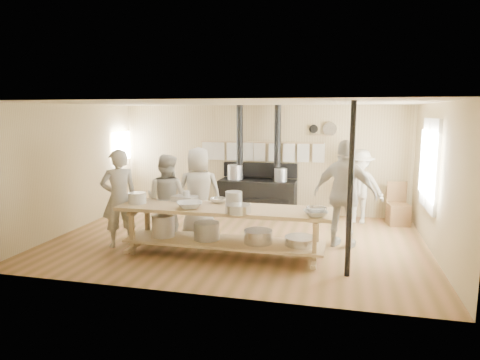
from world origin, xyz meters
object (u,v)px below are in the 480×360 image
at_px(cook_left, 167,199).
at_px(roasting_pan, 185,198).
at_px(cook_center, 199,193).
at_px(stove, 258,194).
at_px(cook_right, 345,194).
at_px(cook_by_window, 359,186).
at_px(chair, 398,212).
at_px(cook_far_left, 119,198).
at_px(prep_table, 223,226).

bearing_deg(cook_left, roasting_pan, 162.03).
bearing_deg(roasting_pan, cook_center, 84.20).
relative_size(cook_left, cook_center, 0.94).
bearing_deg(stove, cook_center, -109.81).
relative_size(cook_center, cook_right, 0.91).
distance_m(cook_by_window, chair, 1.00).
relative_size(cook_far_left, chair, 1.93).
height_order(cook_center, cook_by_window, cook_center).
xyz_separation_m(cook_center, chair, (3.90, 1.93, -0.62)).
bearing_deg(stove, cook_by_window, -4.14).
relative_size(cook_by_window, chair, 1.76).
height_order(cook_by_window, chair, cook_by_window).
xyz_separation_m(cook_far_left, cook_left, (0.74, 0.41, -0.06)).
bearing_deg(stove, cook_far_left, -124.15).
distance_m(stove, prep_table, 3.02).
distance_m(cook_right, chair, 2.33).
bearing_deg(roasting_pan, chair, 32.63).
height_order(prep_table, roasting_pan, roasting_pan).
height_order(cook_center, roasting_pan, cook_center).
distance_m(prep_table, cook_far_left, 2.02).
bearing_deg(prep_table, roasting_pan, 157.81).
bearing_deg(cook_far_left, cook_by_window, 173.86).
height_order(stove, cook_center, stove).
bearing_deg(cook_far_left, chair, 169.58).
height_order(cook_center, chair, cook_center).
distance_m(cook_center, cook_by_window, 3.62).
bearing_deg(cook_by_window, cook_far_left, -137.71).
bearing_deg(cook_far_left, cook_right, 153.63).
bearing_deg(prep_table, cook_right, 25.92).
distance_m(prep_table, chair, 4.27).
bearing_deg(cook_right, prep_table, 43.03).
distance_m(cook_left, cook_center, 0.65).
xyz_separation_m(cook_far_left, cook_by_window, (4.30, 2.75, -0.07)).
relative_size(stove, prep_table, 0.72).
xyz_separation_m(stove, cook_right, (2.00, -2.05, 0.46)).
relative_size(cook_far_left, cook_right, 0.91).
distance_m(stove, chair, 3.17).
relative_size(prep_table, cook_center, 2.02).
distance_m(cook_center, chair, 4.40).
distance_m(cook_by_window, roasting_pan, 4.02).
bearing_deg(cook_by_window, cook_left, -136.99).
distance_m(cook_far_left, cook_center, 1.49).
height_order(cook_far_left, chair, cook_far_left).
relative_size(stove, cook_by_window, 1.59).
bearing_deg(cook_left, cook_by_window, -141.79).
relative_size(prep_table, cook_left, 2.16).
bearing_deg(roasting_pan, cook_far_left, -168.67).
distance_m(cook_left, roasting_pan, 0.47).
bearing_deg(prep_table, cook_left, 157.60).
distance_m(cook_far_left, cook_left, 0.85).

